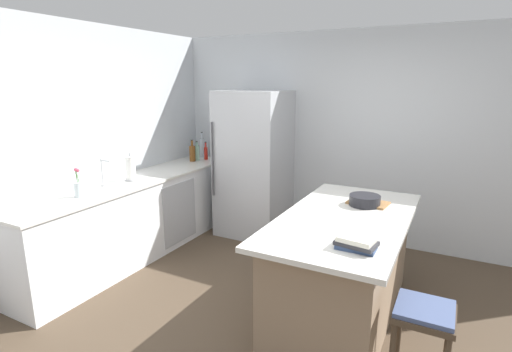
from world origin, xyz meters
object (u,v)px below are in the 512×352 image
(cutting_board, at_px, (368,203))
(gin_bottle, at_px, (197,153))
(hot_sauce_bottle, at_px, (206,153))
(mixing_bowl, at_px, (365,200))
(kitchen_island, at_px, (342,266))
(soda_bottle, at_px, (202,147))
(whiskey_bottle, at_px, (192,153))
(paper_towel_roll, at_px, (130,169))
(refrigerator, at_px, (254,164))
(bar_stool, at_px, (423,323))
(cookbook_stack, at_px, (356,243))
(sink_faucet, at_px, (103,172))
(flower_vase, at_px, (78,187))

(cutting_board, bearing_deg, gin_bottle, 160.11)
(hot_sauce_bottle, height_order, mixing_bowl, hot_sauce_bottle)
(kitchen_island, height_order, hot_sauce_bottle, hot_sauce_bottle)
(soda_bottle, distance_m, cutting_board, 2.87)
(kitchen_island, height_order, mixing_bowl, mixing_bowl)
(gin_bottle, xyz_separation_m, whiskey_bottle, (-0.02, -0.09, 0.01))
(soda_bottle, distance_m, gin_bottle, 0.22)
(paper_towel_roll, xyz_separation_m, soda_bottle, (-0.09, 1.50, 0.01))
(refrigerator, distance_m, bar_stool, 3.09)
(refrigerator, distance_m, paper_towel_roll, 1.57)
(hot_sauce_bottle, relative_size, cookbook_stack, 0.90)
(kitchen_island, xyz_separation_m, whiskey_bottle, (-2.50, 1.28, 0.56))
(soda_bottle, bearing_deg, paper_towel_roll, -86.69)
(paper_towel_roll, relative_size, whiskey_bottle, 1.04)
(sink_faucet, height_order, gin_bottle, sink_faucet)
(soda_bottle, xyz_separation_m, cutting_board, (2.63, -1.14, -0.14))
(refrigerator, relative_size, gin_bottle, 6.94)
(paper_towel_roll, distance_m, gin_bottle, 1.29)
(refrigerator, relative_size, bar_stool, 2.94)
(refrigerator, distance_m, cookbook_stack, 2.70)
(soda_bottle, height_order, cookbook_stack, soda_bottle)
(kitchen_island, xyz_separation_m, cutting_board, (0.09, 0.44, 0.46))
(cookbook_stack, bearing_deg, mixing_bowl, 99.48)
(flower_vase, height_order, mixing_bowl, flower_vase)
(gin_bottle, bearing_deg, paper_towel_roll, -88.68)
(paper_towel_roll, distance_m, hot_sauce_bottle, 1.40)
(paper_towel_roll, relative_size, cookbook_stack, 1.11)
(refrigerator, relative_size, cookbook_stack, 6.69)
(mixing_bowl, bearing_deg, hot_sauce_bottle, 156.07)
(soda_bottle, relative_size, gin_bottle, 1.37)
(soda_bottle, bearing_deg, refrigerator, -11.09)
(refrigerator, bearing_deg, flower_vase, -112.25)
(soda_bottle, bearing_deg, whiskey_bottle, -82.13)
(refrigerator, distance_m, gin_bottle, 0.90)
(hot_sauce_bottle, bearing_deg, cutting_board, -22.51)
(hot_sauce_bottle, xyz_separation_m, whiskey_bottle, (-0.09, -0.19, 0.02))
(refrigerator, distance_m, whiskey_bottle, 0.92)
(hot_sauce_bottle, height_order, whiskey_bottle, whiskey_bottle)
(hot_sauce_bottle, bearing_deg, kitchen_island, -31.43)
(sink_faucet, distance_m, whiskey_bottle, 1.52)
(cutting_board, bearing_deg, kitchen_island, -101.72)
(paper_towel_roll, height_order, cutting_board, paper_towel_roll)
(cookbook_stack, bearing_deg, sink_faucet, 172.62)
(gin_bottle, relative_size, whiskey_bottle, 0.90)
(sink_faucet, relative_size, paper_towel_roll, 0.96)
(soda_bottle, xyz_separation_m, mixing_bowl, (2.62, -1.20, -0.10))
(mixing_bowl, relative_size, cutting_board, 0.74)
(mixing_bowl, bearing_deg, sink_faucet, -166.69)
(kitchen_island, relative_size, paper_towel_roll, 6.09)
(kitchen_island, relative_size, cutting_board, 5.16)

